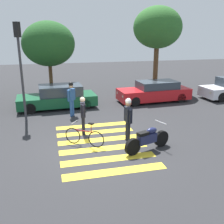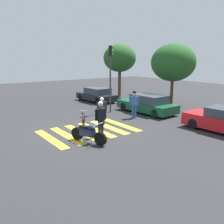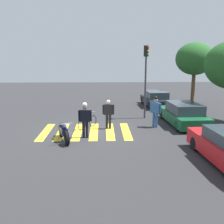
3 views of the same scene
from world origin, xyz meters
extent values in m
plane|color=#2B2B2D|center=(0.00, 0.00, 0.00)|extent=(60.00, 60.00, 0.00)
cylinder|color=black|center=(2.28, -0.76, 0.33)|extent=(0.66, 0.35, 0.65)
cylinder|color=black|center=(0.93, -1.23, 0.33)|extent=(0.66, 0.35, 0.65)
cube|color=#1E234C|center=(1.55, -1.01, 0.51)|extent=(0.85, 0.53, 0.36)
ellipsoid|color=#1E234C|center=(1.77, -0.94, 0.78)|extent=(0.53, 0.39, 0.24)
cube|color=black|center=(1.37, -1.08, 0.75)|extent=(0.49, 0.37, 0.12)
cylinder|color=#A5A5AD|center=(2.20, -0.79, 1.03)|extent=(0.24, 0.60, 0.04)
torus|color=black|center=(-1.12, 0.35, 0.34)|extent=(0.58, 0.42, 0.68)
torus|color=black|center=(-0.26, -0.25, 0.34)|extent=(0.58, 0.42, 0.68)
cylinder|color=maroon|center=(-0.69, 0.05, 0.62)|extent=(0.69, 0.50, 0.04)
cylinder|color=maroon|center=(-0.43, -0.13, 0.79)|extent=(0.04, 0.04, 0.34)
cube|color=black|center=(-0.43, -0.13, 0.97)|extent=(0.22, 0.20, 0.06)
cylinder|color=#99999E|center=(-1.03, 0.29, 0.94)|extent=(0.29, 0.39, 0.03)
cylinder|color=black|center=(-0.56, 1.18, 0.42)|extent=(0.14, 0.14, 0.84)
cylinder|color=black|center=(-0.55, 1.36, 0.42)|extent=(0.14, 0.14, 0.84)
cube|color=black|center=(-0.55, 1.27, 1.14)|extent=(0.24, 0.51, 0.60)
sphere|color=beige|center=(-0.55, 1.27, 1.60)|extent=(0.23, 0.23, 0.23)
cylinder|color=black|center=(-0.58, 0.98, 1.14)|extent=(0.09, 0.09, 0.57)
cylinder|color=black|center=(-0.53, 1.57, 1.14)|extent=(0.09, 0.09, 0.57)
cylinder|color=black|center=(1.13, 0.13, 0.43)|extent=(0.14, 0.14, 0.86)
cylinder|color=black|center=(1.13, -0.05, 0.43)|extent=(0.14, 0.14, 0.86)
cube|color=black|center=(1.13, 0.04, 1.16)|extent=(0.20, 0.50, 0.61)
sphere|color=#8C664C|center=(1.13, 0.04, 1.62)|extent=(0.23, 0.23, 0.23)
cylinder|color=black|center=(1.13, 0.34, 1.16)|extent=(0.09, 0.09, 0.58)
cylinder|color=black|center=(1.13, -0.26, 1.16)|extent=(0.09, 0.09, 0.58)
sphere|color=white|center=(1.13, 0.04, 1.73)|extent=(0.24, 0.24, 0.24)
cylinder|color=#2D5999|center=(-0.74, 4.13, 0.44)|extent=(0.14, 0.14, 0.87)
cylinder|color=#2D5999|center=(-0.84, 3.98, 0.44)|extent=(0.14, 0.14, 0.87)
cube|color=#2D5999|center=(-0.79, 4.06, 1.18)|extent=(0.45, 0.53, 0.62)
sphere|color=tan|center=(-0.79, 4.06, 1.65)|extent=(0.24, 0.24, 0.24)
cylinder|color=#2D5999|center=(-0.62, 4.31, 1.18)|extent=(0.09, 0.09, 0.59)
cylinder|color=#2D5999|center=(-0.96, 3.81, 1.18)|extent=(0.09, 0.09, 0.59)
sphere|color=black|center=(-0.79, 4.06, 1.76)|extent=(0.25, 0.25, 0.25)
cube|color=yellow|center=(0.00, -2.25, 0.00)|extent=(3.47, 0.45, 0.01)
cube|color=yellow|center=(0.00, -1.35, 0.00)|extent=(3.47, 0.45, 0.01)
cube|color=yellow|center=(0.00, -0.45, 0.00)|extent=(3.47, 0.45, 0.01)
cube|color=yellow|center=(0.00, 0.45, 0.00)|extent=(3.47, 0.45, 0.01)
cube|color=yellow|center=(0.00, 1.35, 0.00)|extent=(3.47, 0.45, 0.01)
cube|color=yellow|center=(0.00, 2.25, 0.00)|extent=(3.47, 0.45, 0.01)
cylinder|color=black|center=(-3.02, 5.02, 0.31)|extent=(0.63, 0.25, 0.62)
cylinder|color=black|center=(-3.11, 6.68, 0.31)|extent=(0.63, 0.25, 0.62)
cylinder|color=black|center=(0.11, 5.18, 0.31)|extent=(0.63, 0.25, 0.62)
cylinder|color=black|center=(0.02, 6.84, 0.31)|extent=(0.63, 0.25, 0.62)
cube|color=#14512D|center=(-1.50, 5.93, 0.47)|extent=(4.70, 2.11, 0.60)
cube|color=#333D47|center=(-1.27, 5.94, 1.07)|extent=(2.57, 1.78, 0.59)
cube|color=#F2EDCC|center=(-3.73, 5.21, 0.56)|extent=(0.09, 0.20, 0.12)
cube|color=#F2EDCC|center=(-3.79, 6.41, 0.56)|extent=(0.09, 0.20, 0.12)
cylinder|color=black|center=(3.17, 5.07, 0.30)|extent=(0.61, 0.25, 0.60)
cylinder|color=black|center=(3.10, 6.58, 0.30)|extent=(0.61, 0.25, 0.60)
cylinder|color=black|center=(6.36, 5.23, 0.30)|extent=(0.61, 0.25, 0.60)
cylinder|color=black|center=(6.28, 6.74, 0.30)|extent=(0.61, 0.25, 0.60)
cube|color=red|center=(4.73, 5.90, 0.51)|extent=(4.77, 1.96, 0.70)
cube|color=#333D47|center=(4.96, 5.92, 1.10)|extent=(2.61, 1.65, 0.48)
cube|color=#F2EDCC|center=(2.45, 5.23, 0.62)|extent=(0.09, 0.20, 0.12)
cube|color=#F2EDCC|center=(2.40, 6.34, 0.62)|extent=(0.09, 0.20, 0.12)
cylinder|color=black|center=(8.97, 4.69, 0.32)|extent=(0.66, 0.25, 0.65)
cylinder|color=black|center=(8.89, 6.16, 0.32)|extent=(0.66, 0.25, 0.65)
cube|color=#F2EDCC|center=(8.28, 4.85, 0.61)|extent=(0.09, 0.20, 0.12)
cube|color=#F2EDCC|center=(8.22, 5.93, 0.61)|extent=(0.09, 0.20, 0.12)
cylinder|color=#38383D|center=(-3.18, 3.82, 2.07)|extent=(0.12, 0.12, 4.15)
cube|color=black|center=(-3.18, 3.82, 4.50)|extent=(0.34, 0.34, 0.70)
sphere|color=red|center=(-3.10, 3.92, 4.73)|extent=(0.16, 0.16, 0.16)
sphere|color=orange|center=(-3.10, 3.92, 4.50)|extent=(0.16, 0.16, 0.16)
sphere|color=green|center=(-3.10, 3.92, 4.27)|extent=(0.16, 0.16, 0.16)
cylinder|color=brown|center=(-1.74, 9.01, 1.16)|extent=(0.25, 0.25, 2.31)
ellipsoid|color=#235623|center=(-1.74, 9.01, 3.64)|extent=(3.54, 3.54, 3.01)
cylinder|color=brown|center=(6.12, 9.01, 1.70)|extent=(0.36, 0.36, 3.39)
ellipsoid|color=#2D6628|center=(6.12, 9.01, 4.73)|extent=(3.57, 3.57, 3.03)
camera|label=1|loc=(-1.91, -9.51, 4.35)|focal=41.41mm
camera|label=2|loc=(11.12, -6.67, 3.97)|focal=38.75mm
camera|label=3|loc=(14.01, 0.94, 4.05)|focal=41.39mm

